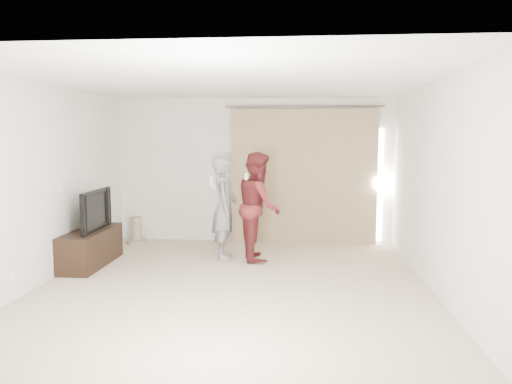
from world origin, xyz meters
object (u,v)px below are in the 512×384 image
Objects in this scene: person_woman at (259,206)px; tv at (89,210)px; tv_console at (91,248)px; person_man at (224,207)px.

tv is at bearing -166.46° from person_woman.
person_woman is at bearing 13.54° from tv_console.
person_man is at bearing -72.77° from tv.
tv_console is 2.09m from person_man.
tv_console is 1.31× the size of tv.
tv is 2.02m from person_man.
tv_console is 0.57m from tv.
person_woman is at bearing -4.19° from person_man.
person_woman reaches higher than tv.
tv is 0.65× the size of person_man.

